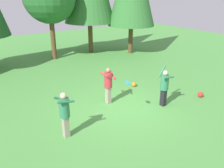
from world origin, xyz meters
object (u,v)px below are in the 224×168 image
frisbee (128,83)px  ball_red (200,95)px  person_thrower (164,85)px  person_catcher (65,111)px  person_bystander (108,83)px  ball_orange (134,84)px

frisbee → ball_red: 4.21m
person_thrower → ball_red: size_ratio=6.93×
frisbee → ball_red: bearing=-7.4°
person_catcher → person_bystander: person_catcher is taller
person_thrower → ball_red: bearing=171.7°
person_catcher → frisbee: 2.59m
person_thrower → frisbee: (-1.90, 0.10, 0.51)m
person_thrower → ball_orange: 2.55m
person_bystander → ball_red: (3.87, -1.96, -0.83)m
frisbee → person_bystander: bearing=86.5°
frisbee → person_thrower: bearing=-3.0°
frisbee → ball_red: frisbee is taller
frisbee → ball_orange: (2.26, 2.28, -1.34)m
person_bystander → frisbee: size_ratio=4.52×
person_bystander → frisbee: 1.54m
person_thrower → person_catcher: size_ratio=1.07×
person_catcher → person_bystander: bearing=29.7°
ball_orange → ball_red: bearing=-58.6°
person_catcher → person_bystander: (2.62, 1.31, -0.01)m
person_catcher → frisbee: person_catcher is taller
person_bystander → frisbee: (-0.09, -1.45, 0.50)m
person_catcher → ball_red: 6.58m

